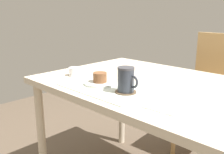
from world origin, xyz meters
name	(u,v)px	position (x,y,z in m)	size (l,w,h in m)	color
dining_table	(148,95)	(0.00, 0.00, 0.65)	(1.18, 0.87, 0.73)	beige
wooden_chair	(213,89)	(0.05, 0.78, 0.52)	(0.45, 0.45, 0.94)	tan
placemat	(106,88)	(-0.08, -0.25, 0.73)	(0.46, 0.28, 0.00)	silver
pastry_plate	(100,83)	(-0.14, -0.23, 0.74)	(0.17, 0.17, 0.01)	silver
pastry	(100,77)	(-0.14, -0.23, 0.77)	(0.07, 0.07, 0.05)	brown
coffee_coaster	(126,92)	(0.04, -0.24, 0.74)	(0.10, 0.10, 0.01)	brown
coffee_mug	(126,79)	(0.04, -0.24, 0.80)	(0.11, 0.08, 0.12)	#2D333D
paper_napkin	(165,106)	(0.27, -0.25, 0.73)	(0.15, 0.15, 0.00)	white
sugar_bowl	(75,72)	(-0.39, -0.20, 0.76)	(0.07, 0.07, 0.05)	white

